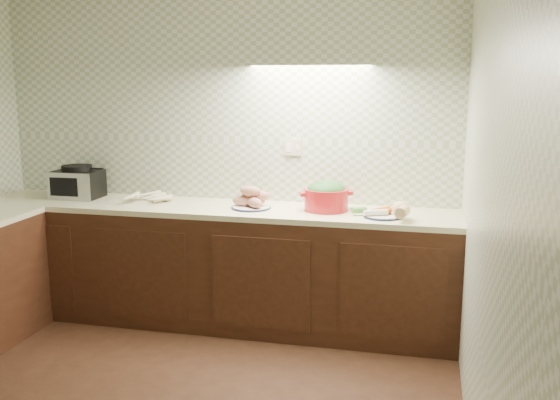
% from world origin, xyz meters
% --- Properties ---
extents(room, '(3.60, 3.60, 2.60)m').
position_xyz_m(room, '(0.00, 0.00, 1.63)').
color(room, black).
rests_on(room, ground).
extents(counter, '(3.60, 3.60, 0.90)m').
position_xyz_m(counter, '(-0.68, 0.68, 0.45)').
color(counter, black).
rests_on(counter, ground).
extents(toaster_oven, '(0.37, 0.29, 0.26)m').
position_xyz_m(toaster_oven, '(-1.15, 1.57, 1.02)').
color(toaster_oven, black).
rests_on(toaster_oven, counter).
extents(parsnip_pile, '(0.33, 0.34, 0.07)m').
position_xyz_m(parsnip_pile, '(-0.49, 1.56, 0.93)').
color(parsnip_pile, beige).
rests_on(parsnip_pile, counter).
extents(sweet_potato_plate, '(0.30, 0.29, 0.17)m').
position_xyz_m(sweet_potato_plate, '(0.31, 1.49, 0.96)').
color(sweet_potato_plate, '#161A3A').
rests_on(sweet_potato_plate, counter).
extents(onion_bowl, '(0.16, 0.16, 0.13)m').
position_xyz_m(onion_bowl, '(0.25, 1.62, 0.95)').
color(onion_bowl, black).
rests_on(onion_bowl, counter).
extents(dutch_oven, '(0.41, 0.41, 0.22)m').
position_xyz_m(dutch_oven, '(0.85, 1.55, 1.01)').
color(dutch_oven, '#B3191F').
rests_on(dutch_oven, counter).
extents(veg_plate, '(0.43, 0.29, 0.12)m').
position_xyz_m(veg_plate, '(1.31, 1.40, 0.94)').
color(veg_plate, '#161A3A').
rests_on(veg_plate, counter).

